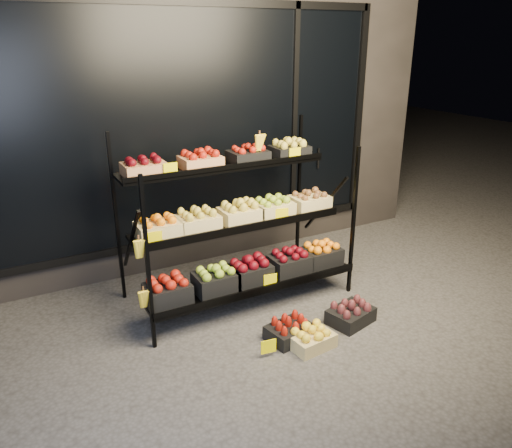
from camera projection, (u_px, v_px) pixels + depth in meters
ground at (271, 325)px, 4.51m from camera, size 24.00×24.00×0.00m
building at (165, 98)px, 6.01m from camera, size 6.00×2.08×3.50m
display_rack at (239, 224)px, 4.72m from camera, size 2.18×1.02×1.68m
tag_floor_a at (269, 351)px, 4.04m from camera, size 0.13×0.01×0.12m
tag_floor_b at (313, 336)px, 4.24m from camera, size 0.13×0.01×0.12m
floor_crate_midleft at (289, 330)px, 4.28m from camera, size 0.42×0.34×0.19m
floor_crate_midright at (311, 338)px, 4.17m from camera, size 0.38×0.30×0.19m
floor_crate_right at (351, 313)px, 4.52m from camera, size 0.46×0.38×0.20m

